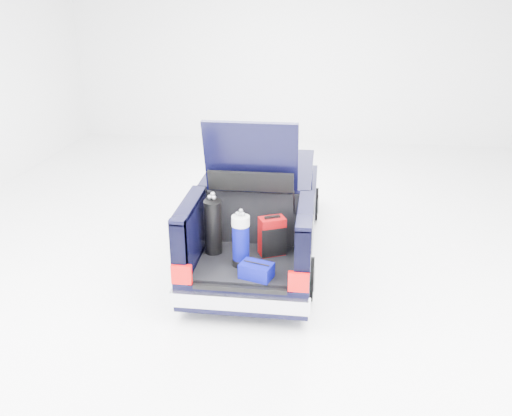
# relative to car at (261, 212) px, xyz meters

# --- Properties ---
(ground) EXTENTS (14.00, 14.00, 0.00)m
(ground) POSITION_rel_car_xyz_m (0.00, -0.11, -0.67)
(ground) COLOR white
(ground) RESTS_ON ground
(car) EXTENTS (1.87, 4.65, 2.47)m
(car) POSITION_rel_car_xyz_m (0.00, 0.00, 0.00)
(car) COLOR black
(car) RESTS_ON ground
(red_suitcase) EXTENTS (0.41, 0.36, 0.58)m
(red_suitcase) POSITION_rel_car_xyz_m (0.31, -1.32, 0.20)
(red_suitcase) COLOR #7C0406
(red_suitcase) RESTS_ON car
(black_golf_bag) EXTENTS (0.33, 0.36, 0.89)m
(black_golf_bag) POSITION_rel_car_xyz_m (-0.50, -1.39, 0.33)
(black_golf_bag) COLOR black
(black_golf_bag) RESTS_ON car
(blue_golf_bag) EXTENTS (0.28, 0.28, 0.81)m
(blue_golf_bag) POSITION_rel_car_xyz_m (-0.07, -1.70, 0.29)
(blue_golf_bag) COLOR black
(blue_golf_bag) RESTS_ON car
(blue_duffel) EXTENTS (0.47, 0.37, 0.21)m
(blue_duffel) POSITION_rel_car_xyz_m (0.18, -2.01, 0.03)
(blue_duffel) COLOR #04066C
(blue_duffel) RESTS_ON car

